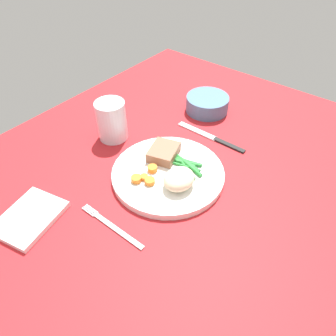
# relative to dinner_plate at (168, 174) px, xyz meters

# --- Properties ---
(dining_table) EXTENTS (1.20, 0.90, 0.02)m
(dining_table) POSITION_rel_dinner_plate_xyz_m (-0.02, 0.01, -0.02)
(dining_table) COLOR red
(dining_table) RESTS_ON ground
(dinner_plate) EXTENTS (0.26, 0.26, 0.02)m
(dinner_plate) POSITION_rel_dinner_plate_xyz_m (0.00, 0.00, 0.00)
(dinner_plate) COLOR white
(dinner_plate) RESTS_ON dining_table
(meat_portion) EXTENTS (0.09, 0.08, 0.03)m
(meat_portion) POSITION_rel_dinner_plate_xyz_m (0.04, 0.04, 0.02)
(meat_portion) COLOR #936047
(meat_portion) RESTS_ON dinner_plate
(mashed_potatoes) EXTENTS (0.07, 0.06, 0.04)m
(mashed_potatoes) POSITION_rel_dinner_plate_xyz_m (-0.02, -0.05, 0.03)
(mashed_potatoes) COLOR beige
(mashed_potatoes) RESTS_ON dinner_plate
(carrot_slices) EXTENTS (0.07, 0.05, 0.01)m
(carrot_slices) POSITION_rel_dinner_plate_xyz_m (-0.05, 0.03, 0.01)
(carrot_slices) COLOR orange
(carrot_slices) RESTS_ON dinner_plate
(green_beans) EXTENTS (0.06, 0.10, 0.01)m
(green_beans) POSITION_rel_dinner_plate_xyz_m (0.04, -0.02, 0.01)
(green_beans) COLOR #2D8C38
(green_beans) RESTS_ON dinner_plate
(fork) EXTENTS (0.01, 0.17, 0.00)m
(fork) POSITION_rel_dinner_plate_xyz_m (-0.18, -0.00, -0.01)
(fork) COLOR silver
(fork) RESTS_ON dining_table
(knife) EXTENTS (0.02, 0.20, 0.01)m
(knife) POSITION_rel_dinner_plate_xyz_m (0.19, -0.00, -0.01)
(knife) COLOR black
(knife) RESTS_ON dining_table
(water_glass) EXTENTS (0.08, 0.08, 0.10)m
(water_glass) POSITION_rel_dinner_plate_xyz_m (0.03, 0.21, 0.04)
(water_glass) COLOR silver
(water_glass) RESTS_ON dining_table
(salad_bowl) EXTENTS (0.12, 0.12, 0.05)m
(salad_bowl) POSITION_rel_dinner_plate_xyz_m (0.29, 0.08, 0.02)
(salad_bowl) COLOR #4C7299
(salad_bowl) RESTS_ON dining_table
(napkin) EXTENTS (0.15, 0.13, 0.01)m
(napkin) POSITION_rel_dinner_plate_xyz_m (-0.27, 0.14, -0.00)
(napkin) COLOR white
(napkin) RESTS_ON dining_table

